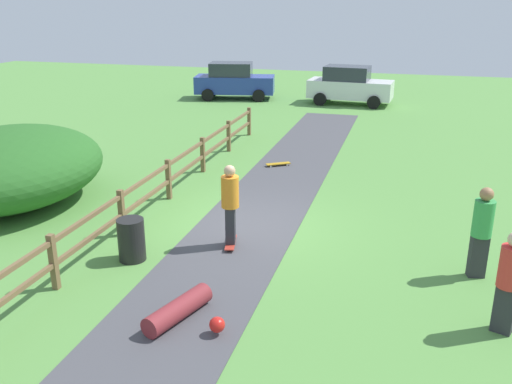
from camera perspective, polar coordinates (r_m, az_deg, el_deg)
name	(u,v)px	position (r m, az deg, el deg)	size (l,w,h in m)	color
ground_plane	(248,226)	(13.28, -0.87, -3.54)	(60.00, 60.00, 0.00)	#568E42
asphalt_path	(248,226)	(13.28, -0.87, -3.50)	(2.40, 28.00, 0.02)	#47474C
wooden_fence	(147,190)	(13.96, -11.17, 0.18)	(0.12, 18.12, 1.10)	brown
bush_large	(10,167)	(15.83, -24.01, 2.38)	(4.47, 5.37, 2.00)	#286023
trash_bin	(131,240)	(11.75, -12.69, -4.81)	(0.56, 0.56, 0.90)	black
skater_riding	(230,202)	(11.85, -2.67, -0.99)	(0.45, 0.82, 1.84)	#B23326
skater_fallen	(181,311)	(9.59, -7.68, -12.01)	(1.31, 1.46, 0.36)	maroon
skateboard_loose	(278,164)	(17.98, 2.30, 2.92)	(0.78, 0.60, 0.08)	#BF8C19
bystander_red	(509,278)	(9.73, 24.62, -8.06)	(0.49, 0.49, 1.76)	#2D2D33
bystander_green	(482,228)	(11.41, 22.21, -3.46)	(0.45, 0.45, 1.84)	#2D2D33
parked_car_white	(349,85)	(29.13, 9.58, 10.77)	(4.31, 2.23, 1.92)	silver
parked_car_blue	(234,81)	(30.40, -2.29, 11.36)	(4.45, 2.61, 1.92)	#283D99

